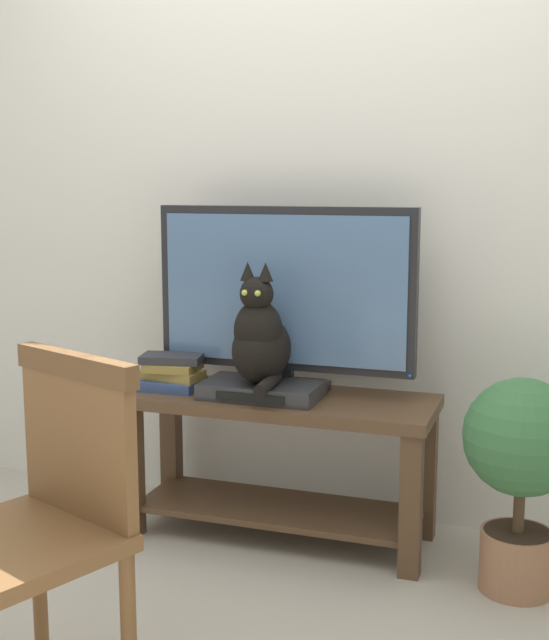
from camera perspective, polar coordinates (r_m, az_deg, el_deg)
ground_plane at (r=2.82m, az=-1.78°, el=-18.63°), size 12.00×12.00×0.00m
back_wall at (r=3.35m, az=3.61°, el=10.63°), size 7.00×0.12×2.80m
tv_stand at (r=3.16m, az=0.30°, el=-8.28°), size 1.15×0.43×0.55m
tv at (r=3.10m, az=0.70°, el=1.74°), size 0.98×0.20×0.69m
media_box at (r=3.07m, az=-0.87°, el=-4.75°), size 0.43×0.25×0.06m
cat at (r=3.02m, az=-0.97°, el=-1.31°), size 0.20×0.37×0.44m
wooden_chair at (r=2.20m, az=-15.60°, el=-12.19°), size 0.58×0.59×0.90m
book_stack at (r=3.22m, az=-6.97°, el=-3.57°), size 0.25×0.18×0.13m
potted_plant at (r=2.84m, az=16.37°, el=-9.09°), size 0.38×0.38×0.71m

